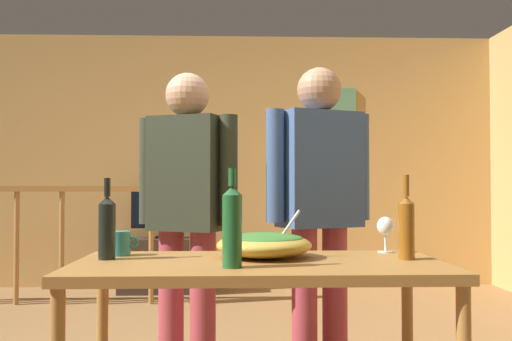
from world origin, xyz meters
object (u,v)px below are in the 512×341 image
object	(u,v)px
tv_console	(166,265)
wine_glass	(385,228)
wine_bottle_amber	(407,226)
mug_teal	(121,243)
stair_railing	(87,230)
person_standing_left	(187,204)
salad_bowl	(264,244)
framed_picture	(331,110)
flat_screen_tv	(166,210)
wine_bottle_dark	(107,226)
serving_table	(259,280)
person_standing_right	(320,198)
wine_bottle_green	(232,225)

from	to	relation	value
tv_console	wine_glass	distance (m)	3.55
wine_bottle_amber	mug_teal	distance (m)	1.19
stair_railing	person_standing_left	world-z (taller)	person_standing_left
tv_console	salad_bowl	bearing A→B (deg)	-76.71
wine_bottle_amber	stair_railing	bearing A→B (deg)	124.60
framed_picture	flat_screen_tv	bearing A→B (deg)	-169.18
wine_bottle_dark	salad_bowl	bearing A→B (deg)	3.58
wine_glass	framed_picture	bearing A→B (deg)	84.57
flat_screen_tv	wine_glass	bearing A→B (deg)	-67.14
wine_bottle_dark	wine_glass	bearing A→B (deg)	9.92
serving_table	salad_bowl	bearing A→B (deg)	77.69
salad_bowl	tv_console	bearing A→B (deg)	103.29
stair_railing	wine_bottle_dark	world-z (taller)	stair_railing
salad_bowl	framed_picture	bearing A→B (deg)	76.57
wine_bottle_dark	person_standing_right	bearing A→B (deg)	33.54
person_standing_right	tv_console	bearing A→B (deg)	-90.83
framed_picture	wine_bottle_amber	xyz separation A→B (m)	(-0.31, -3.77, -0.96)
framed_picture	salad_bowl	world-z (taller)	framed_picture
serving_table	wine_bottle_dark	size ratio (longest dim) A/B	4.41
stair_railing	person_standing_left	size ratio (longest dim) A/B	1.75
framed_picture	mug_teal	world-z (taller)	framed_picture
mug_teal	stair_railing	bearing A→B (deg)	106.95
serving_table	tv_console	bearing A→B (deg)	102.48
serving_table	wine_bottle_amber	xyz separation A→B (m)	(0.59, 0.03, 0.21)
tv_console	wine_bottle_dark	bearing A→B (deg)	-87.16
flat_screen_tv	person_standing_right	xyz separation A→B (m)	(1.12, -2.78, 0.18)
tv_console	wine_bottle_amber	xyz separation A→B (m)	(1.37, -3.48, 0.62)
wine_bottle_dark	framed_picture	bearing A→B (deg)	67.90
framed_picture	wine_glass	distance (m)	3.67
stair_railing	wine_bottle_green	distance (m)	3.38
stair_railing	wine_bottle_green	xyz separation A→B (m)	(1.31, -3.11, 0.25)
wine_bottle_amber	person_standing_left	bearing A→B (deg)	144.33
person_standing_left	person_standing_right	world-z (taller)	person_standing_right
stair_railing	wine_bottle_dark	xyz separation A→B (m)	(0.80, -2.86, 0.23)
flat_screen_tv	wine_bottle_dark	distance (m)	3.41
flat_screen_tv	person_standing_right	size ratio (longest dim) A/B	0.41
tv_console	mug_teal	world-z (taller)	mug_teal
serving_table	wine_glass	world-z (taller)	wine_glass
stair_railing	wine_bottle_green	bearing A→B (deg)	-67.23
wine_bottle_dark	mug_teal	size ratio (longest dim) A/B	2.67
wine_bottle_green	person_standing_left	distance (m)	0.91
flat_screen_tv	serving_table	world-z (taller)	flat_screen_tv
flat_screen_tv	mug_teal	xyz separation A→B (m)	(0.20, -3.27, 0.00)
salad_bowl	wine_glass	bearing A→B (deg)	16.96
wine_bottle_dark	tv_console	bearing A→B (deg)	92.84
wine_bottle_green	person_standing_left	size ratio (longest dim) A/B	0.22
framed_picture	serving_table	xyz separation A→B (m)	(-0.91, -3.80, -1.17)
framed_picture	salad_bowl	size ratio (longest dim) A/B	1.35
wine_glass	mug_teal	distance (m)	1.15
stair_railing	salad_bowl	size ratio (longest dim) A/B	7.24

